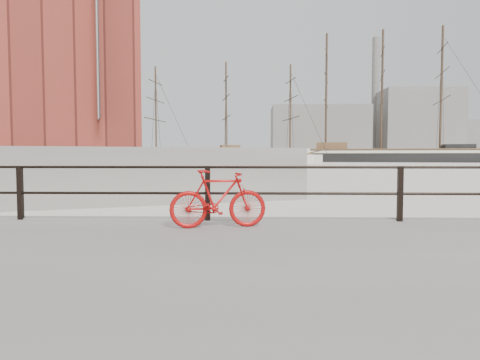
% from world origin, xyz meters
% --- Properties ---
extents(ground, '(400.00, 400.00, 0.00)m').
position_xyz_m(ground, '(0.00, 0.00, 0.00)').
color(ground, white).
rests_on(ground, ground).
extents(far_quay, '(78.44, 148.07, 1.80)m').
position_xyz_m(far_quay, '(-40.00, 72.00, 0.90)').
color(far_quay, gray).
rests_on(far_quay, ground).
extents(guardrail, '(28.00, 0.10, 1.00)m').
position_xyz_m(guardrail, '(0.00, -0.15, 0.85)').
color(guardrail, black).
rests_on(guardrail, promenade).
extents(bicycle, '(1.61, 0.54, 0.96)m').
position_xyz_m(bicycle, '(-3.24, -0.95, 0.83)').
color(bicycle, '#A90B0B').
rests_on(bicycle, promenade).
extents(barque_black, '(57.03, 29.19, 31.21)m').
position_xyz_m(barque_black, '(26.60, 90.44, 0.00)').
color(barque_black, black).
rests_on(barque_black, ground).
extents(schooner_mid, '(29.50, 16.86, 20.07)m').
position_xyz_m(schooner_mid, '(-1.50, 74.94, 0.00)').
color(schooner_mid, beige).
rests_on(schooner_mid, ground).
extents(schooner_left, '(26.78, 14.88, 19.23)m').
position_xyz_m(schooner_left, '(-26.82, 74.30, 0.00)').
color(schooner_left, silver).
rests_on(schooner_left, ground).
extents(workboat_near, '(11.23, 6.13, 7.00)m').
position_xyz_m(workboat_near, '(-23.71, 33.77, 0.00)').
color(workboat_near, black).
rests_on(workboat_near, ground).
extents(workboat_far, '(11.96, 4.34, 7.00)m').
position_xyz_m(workboat_far, '(-29.12, 41.65, 0.00)').
color(workboat_far, black).
rests_on(workboat_far, ground).
extents(apartment_mustard, '(26.02, 22.15, 22.20)m').
position_xyz_m(apartment_mustard, '(-29.49, 40.65, 12.90)').
color(apartment_mustard, gold).
rests_on(apartment_mustard, far_quay).
extents(apartment_cream, '(24.16, 21.40, 21.20)m').
position_xyz_m(apartment_cream, '(-38.11, 61.98, 12.40)').
color(apartment_cream, beige).
rests_on(apartment_cream, far_quay).
extents(apartment_grey, '(26.02, 22.15, 23.20)m').
position_xyz_m(apartment_grey, '(-46.35, 82.38, 13.40)').
color(apartment_grey, '#AAAAA4').
rests_on(apartment_grey, far_quay).
extents(apartment_brick, '(27.87, 22.90, 21.20)m').
position_xyz_m(apartment_brick, '(-54.97, 103.70, 12.40)').
color(apartment_brick, brown).
rests_on(apartment_brick, far_quay).
extents(industrial_west, '(32.00, 18.00, 18.00)m').
position_xyz_m(industrial_west, '(20.00, 140.00, 9.00)').
color(industrial_west, gray).
rests_on(industrial_west, ground).
extents(industrial_mid, '(26.00, 20.00, 24.00)m').
position_xyz_m(industrial_mid, '(55.00, 145.00, 12.00)').
color(industrial_mid, gray).
rests_on(industrial_mid, ground).
extents(industrial_east, '(20.00, 16.00, 14.00)m').
position_xyz_m(industrial_east, '(78.00, 150.00, 7.00)').
color(industrial_east, gray).
rests_on(industrial_east, ground).
extents(smokestack, '(2.80, 2.80, 44.00)m').
position_xyz_m(smokestack, '(42.00, 150.00, 22.00)').
color(smokestack, gray).
rests_on(smokestack, ground).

